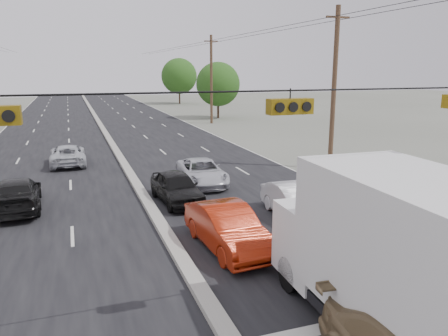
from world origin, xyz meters
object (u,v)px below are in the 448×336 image
Objects in this scene: red_sedan at (227,228)px; queue_car_c at (202,172)px; utility_pole_right_c at (211,79)px; tree_right_far at (179,76)px; box_truck at (396,257)px; queue_car_a at (177,188)px; queue_car_b at (295,202)px; utility_pole_right_b at (334,88)px; oncoming_near at (17,194)px; oncoming_far at (68,155)px; queue_car_d at (365,206)px; tree_right_mid at (218,84)px.

queue_car_c is at bearing 74.97° from red_sedan.
utility_pole_right_c is 30.20m from tree_right_far.
tree_right_far is 1.00× the size of box_truck.
queue_car_b is (4.24, -3.86, -0.03)m from queue_car_a.
utility_pole_right_b reaches higher than queue_car_c.
box_truck is at bearing -84.32° from queue_car_a.
oncoming_near is at bearing -110.57° from tree_right_far.
box_truck reaches higher than queue_car_c.
queue_car_b reaches higher than oncoming_far.
oncoming_far is at bearing 109.24° from box_truck.
red_sedan is 9.04m from queue_car_c.
queue_car_d is at bearing 59.05° from box_truck.
utility_pole_right_b is 2.00× the size of oncoming_near.
box_truck is 8.77m from queue_car_b.
queue_car_d is at bearing 2.98° from red_sedan.
queue_car_a is 0.87× the size of oncoming_near.
oncoming_near is (-7.08, 1.32, -0.02)m from queue_car_a.
queue_car_d is at bearing -97.13° from utility_pole_right_c.
tree_right_far is at bearing 83.35° from utility_pole_right_c.
queue_car_d is 15.35m from oncoming_near.
red_sedan is at bearing -96.94° from queue_car_c.
box_truck is 1.63× the size of oncoming_near.
utility_pole_right_c is 2.08× the size of oncoming_far.
queue_car_b is at bearing 78.49° from box_truck.
utility_pole_right_b is 55.11m from tree_right_far.
oncoming_near is (-20.68, -32.76, -3.61)m from tree_right_mid.
queue_car_a is 0.97× the size of queue_car_d.
box_truck is (-12.39, -71.36, -2.86)m from tree_right_far.
utility_pole_right_c is at bearing -96.65° from tree_right_far.
tree_right_mid reaches higher than red_sedan.
queue_car_a reaches higher than queue_car_b.
oncoming_far is (-7.09, 22.95, -1.43)m from box_truck.
tree_right_mid is at bearing 74.43° from queue_car_d.
tree_right_mid is 0.88× the size of tree_right_far.
utility_pole_right_b is at bearing 39.07° from red_sedan.
tree_right_far is at bearing 71.60° from queue_car_a.
oncoming_far reaches higher than queue_car_d.
oncoming_near is 9.60m from oncoming_far.
queue_car_a is at bearing -103.88° from tree_right_far.
tree_right_far is at bearing -111.94° from oncoming_far.
oncoming_near reaches higher than oncoming_far.
queue_car_b reaches higher than queue_car_d.
utility_pole_right_b is 1.23× the size of box_truck.
queue_car_b is 0.87× the size of oncoming_near.
oncoming_far is at bearing -105.97° from oncoming_near.
utility_pole_right_c reaches higher than tree_right_mid.
utility_pole_right_b and utility_pole_right_c have the same top height.
utility_pole_right_c is 42.41m from box_truck.
utility_pole_right_b reaches higher than tree_right_mid.
oncoming_near is at bearing 131.41° from red_sedan.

